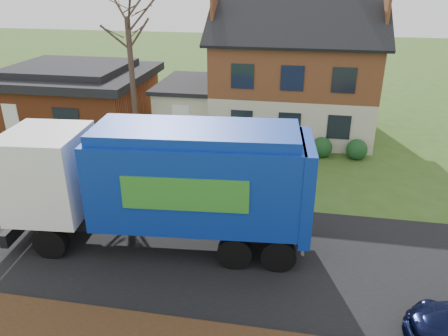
# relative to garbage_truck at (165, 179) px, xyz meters

# --- Properties ---
(ground) EXTENTS (120.00, 120.00, 0.00)m
(ground) POSITION_rel_garbage_truck_xyz_m (1.81, -0.29, -2.58)
(ground) COLOR #334E1A
(ground) RESTS_ON ground
(road) EXTENTS (80.00, 7.00, 0.02)m
(road) POSITION_rel_garbage_truck_xyz_m (1.81, -0.29, -2.57)
(road) COLOR black
(road) RESTS_ON ground
(main_house) EXTENTS (12.95, 8.95, 9.26)m
(main_house) POSITION_rel_garbage_truck_xyz_m (3.30, 13.62, 1.45)
(main_house) COLOR beige
(main_house) RESTS_ON ground
(ranch_house) EXTENTS (9.80, 8.20, 3.70)m
(ranch_house) POSITION_rel_garbage_truck_xyz_m (-10.19, 12.71, -0.76)
(ranch_house) COLOR #994321
(ranch_house) RESTS_ON ground
(garbage_truck) EXTENTS (10.63, 3.67, 4.47)m
(garbage_truck) POSITION_rel_garbage_truck_xyz_m (0.00, 0.00, 0.00)
(garbage_truck) COLOR black
(garbage_truck) RESTS_ON ground
(silver_sedan) EXTENTS (5.28, 3.51, 1.65)m
(silver_sedan) POSITION_rel_garbage_truck_xyz_m (0.23, 4.71, -1.75)
(silver_sedan) COLOR #A1A4A9
(silver_sedan) RESTS_ON ground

